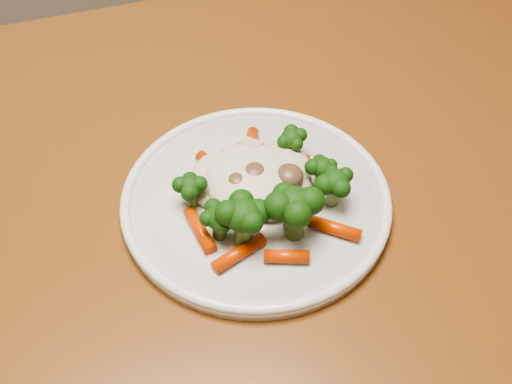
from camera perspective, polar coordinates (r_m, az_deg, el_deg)
dining_table at (r=0.68m, az=-7.60°, el=-8.90°), size 1.20×0.82×0.75m
plate at (r=0.61m, az=0.00°, el=-0.88°), size 0.25×0.25×0.01m
meal at (r=0.58m, az=0.58°, el=0.25°), size 0.16×0.17×0.05m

